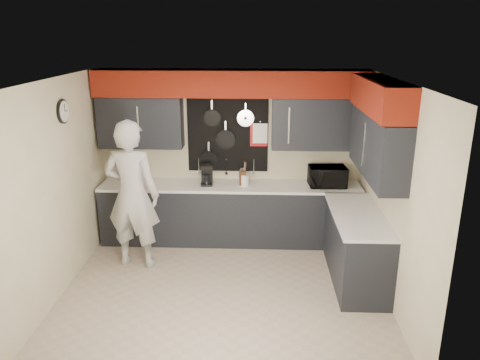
{
  "coord_description": "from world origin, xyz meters",
  "views": [
    {
      "loc": [
        0.42,
        -5.2,
        3.12
      ],
      "look_at": [
        0.19,
        0.5,
        1.3
      ],
      "focal_mm": 35.0,
      "sensor_mm": 36.0,
      "label": 1
    }
  ],
  "objects_px": {
    "knife_block": "(243,178)",
    "utensil_crock": "(245,180)",
    "microwave": "(327,176)",
    "person": "(132,195)",
    "coffee_maker": "(207,174)"
  },
  "relations": [
    {
      "from": "utensil_crock",
      "to": "microwave",
      "type": "bearing_deg",
      "value": 0.68
    },
    {
      "from": "coffee_maker",
      "to": "microwave",
      "type": "bearing_deg",
      "value": -6.61
    },
    {
      "from": "microwave",
      "to": "utensil_crock",
      "type": "bearing_deg",
      "value": 176.76
    },
    {
      "from": "knife_block",
      "to": "coffee_maker",
      "type": "height_order",
      "value": "coffee_maker"
    },
    {
      "from": "utensil_crock",
      "to": "person",
      "type": "xyz_separation_m",
      "value": [
        -1.49,
        -0.78,
        0.02
      ]
    },
    {
      "from": "knife_block",
      "to": "coffee_maker",
      "type": "xyz_separation_m",
      "value": [
        -0.54,
        0.01,
        0.06
      ]
    },
    {
      "from": "microwave",
      "to": "person",
      "type": "xyz_separation_m",
      "value": [
        -2.71,
        -0.79,
        -0.05
      ]
    },
    {
      "from": "knife_block",
      "to": "utensil_crock",
      "type": "height_order",
      "value": "knife_block"
    },
    {
      "from": "microwave",
      "to": "coffee_maker",
      "type": "distance_m",
      "value": 1.79
    },
    {
      "from": "person",
      "to": "utensil_crock",
      "type": "bearing_deg",
      "value": -143.55
    },
    {
      "from": "microwave",
      "to": "person",
      "type": "relative_size",
      "value": 0.26
    },
    {
      "from": "knife_block",
      "to": "utensil_crock",
      "type": "relative_size",
      "value": 1.31
    },
    {
      "from": "microwave",
      "to": "utensil_crock",
      "type": "distance_m",
      "value": 1.22
    },
    {
      "from": "coffee_maker",
      "to": "person",
      "type": "distance_m",
      "value": 1.22
    },
    {
      "from": "microwave",
      "to": "person",
      "type": "bearing_deg",
      "value": -167.57
    }
  ]
}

